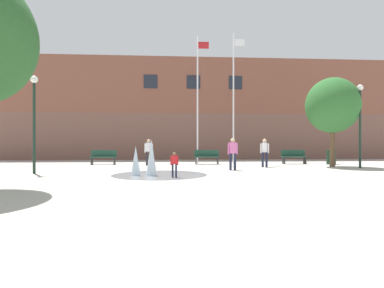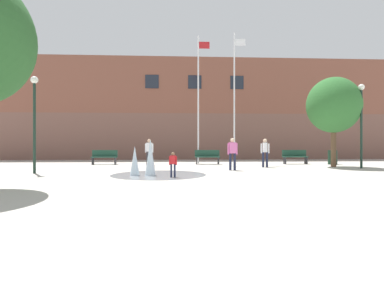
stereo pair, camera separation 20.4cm
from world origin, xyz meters
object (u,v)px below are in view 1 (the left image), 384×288
at_px(park_bench_under_right_flagpole, 294,157).
at_px(park_bench_under_left_flagpole, 207,157).
at_px(adult_in_red, 265,151).
at_px(lamp_post_left_lane, 34,111).
at_px(teen_by_trashcan, 233,151).
at_px(trash_can, 331,157).
at_px(park_bench_left_of_flagpoles, 103,157).
at_px(lamp_post_right_lane, 360,115).
at_px(flagpole_right, 234,94).
at_px(street_tree_near_building, 332,106).
at_px(child_in_fountain, 174,163).
at_px(adult_near_bench, 149,150).
at_px(flagpole_left, 198,96).

bearing_deg(park_bench_under_right_flagpole, park_bench_under_left_flagpole, 179.07).
xyz_separation_m(adult_in_red, lamp_post_left_lane, (-11.24, -2.80, 1.85)).
bearing_deg(teen_by_trashcan, trash_can, 15.63).
height_order(park_bench_left_of_flagpoles, lamp_post_right_lane, lamp_post_right_lane).
distance_m(flagpole_right, lamp_post_left_lane, 11.98).
relative_size(adult_in_red, street_tree_near_building, 0.31).
xyz_separation_m(teen_by_trashcan, street_tree_near_building, (6.14, 1.85, 2.56)).
relative_size(park_bench_under_left_flagpole, child_in_fountain, 1.62).
relative_size(lamp_post_left_lane, street_tree_near_building, 0.85).
xyz_separation_m(child_in_fountain, lamp_post_right_lane, (10.04, 3.85, 2.31)).
distance_m(teen_by_trashcan, flagpole_right, 6.31).
distance_m(lamp_post_right_lane, street_tree_near_building, 1.53).
distance_m(teen_by_trashcan, trash_can, 8.10).
height_order(lamp_post_right_lane, trash_can, lamp_post_right_lane).
distance_m(adult_near_bench, street_tree_near_building, 10.98).
bearing_deg(lamp_post_right_lane, trash_can, 90.10).
height_order(flagpole_right, street_tree_near_building, flagpole_right).
bearing_deg(park_bench_left_of_flagpoles, street_tree_near_building, -11.15).
bearing_deg(park_bench_under_left_flagpole, trash_can, -4.51).
bearing_deg(flagpole_right, park_bench_under_right_flagpole, -9.90).
relative_size(park_bench_under_right_flagpole, adult_near_bench, 1.01).
height_order(adult_in_red, teen_by_trashcan, same).
xyz_separation_m(adult_near_bench, trash_can, (11.55, 0.34, -0.48)).
distance_m(child_in_fountain, trash_can, 12.13).
bearing_deg(trash_can, lamp_post_right_lane, -89.90).
xyz_separation_m(adult_in_red, trash_can, (4.97, 2.06, -0.48)).
height_order(teen_by_trashcan, lamp_post_left_lane, lamp_post_left_lane).
xyz_separation_m(trash_can, street_tree_near_building, (-1.00, -1.96, 3.05)).
bearing_deg(park_bench_left_of_flagpoles, park_bench_under_left_flagpole, -0.58).
bearing_deg(lamp_post_left_lane, lamp_post_right_lane, 6.72).
bearing_deg(lamp_post_left_lane, flagpole_right, 30.77).
height_order(park_bench_under_right_flagpole, flagpole_left, flagpole_left).
distance_m(park_bench_under_left_flagpole, teen_by_trashcan, 4.54).
height_order(teen_by_trashcan, lamp_post_right_lane, lamp_post_right_lane).
bearing_deg(park_bench_under_right_flagpole, adult_in_red, -136.65).
bearing_deg(street_tree_near_building, flagpole_right, 147.91).
distance_m(flagpole_left, trash_can, 9.43).
bearing_deg(park_bench_under_right_flagpole, flagpole_left, 173.89).
distance_m(adult_in_red, lamp_post_right_lane, 5.42).
xyz_separation_m(park_bench_under_right_flagpole, flagpole_left, (-6.22, 0.67, 4.00)).
height_order(park_bench_under_right_flagpole, lamp_post_right_lane, lamp_post_right_lane).
distance_m(park_bench_under_left_flagpole, flagpole_right, 4.57).
height_order(adult_near_bench, trash_can, adult_near_bench).
xyz_separation_m(flagpole_left, street_tree_near_building, (7.44, -3.16, -0.98)).
height_order(teen_by_trashcan, street_tree_near_building, street_tree_near_building).
height_order(lamp_post_left_lane, trash_can, lamp_post_left_lane).
bearing_deg(adult_in_red, lamp_post_right_lane, -94.52).
height_order(adult_near_bench, flagpole_right, flagpole_right).
height_order(park_bench_left_of_flagpoles, street_tree_near_building, street_tree_near_building).
bearing_deg(street_tree_near_building, adult_near_bench, 171.27).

